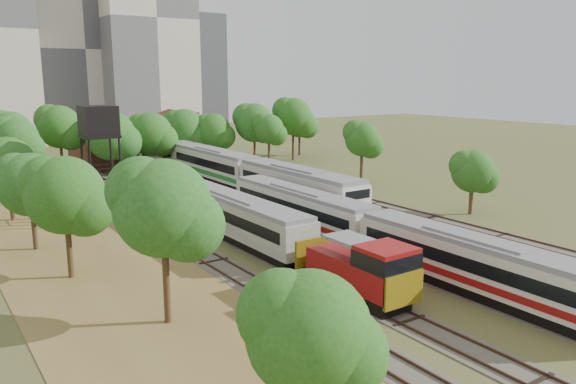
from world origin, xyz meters
TOP-DOWN VIEW (x-y plane):
  - ground at (0.00, 0.00)m, footprint 240.00×240.00m
  - dry_grass_patch at (-18.00, 8.00)m, footprint 14.00×60.00m
  - tracks at (-0.67, 25.00)m, footprint 24.60×80.00m
  - railcar_red_set at (-2.00, 5.26)m, footprint 2.76×34.58m
  - railcar_green_set at (2.00, 37.44)m, footprint 3.25×52.07m
  - railcar_rear at (-2.00, 55.94)m, footprint 3.13×16.08m
  - shunter_locomotive at (-8.00, -0.55)m, footprint 2.78×8.10m
  - old_grey_coach at (-8.00, 14.35)m, footprint 2.83×18.00m
  - water_tower at (-14.91, 25.76)m, footprint 2.95×2.95m
  - rail_pile_far at (8.20, 8.04)m, footprint 0.43×6.89m
  - maintenance_shed at (-1.00, 57.98)m, footprint 16.45×11.55m
  - tree_band_left at (-20.17, 17.41)m, footprint 8.06×55.17m
  - tree_band_far at (3.58, 49.11)m, footprint 48.58×10.81m
  - tree_band_right at (14.61, 27.83)m, footprint 5.74×38.77m
  - tower_centre at (2.00, 100.00)m, footprint 20.00×18.00m
  - tower_right at (14.00, 92.00)m, footprint 18.00×16.00m
  - tower_far_right at (34.00, 110.00)m, footprint 12.00×12.00m

SIDE VIEW (x-z plane):
  - ground at x=0.00m, z-range 0.00..0.00m
  - dry_grass_patch at x=-18.00m, z-range 0.00..0.04m
  - tracks at x=-0.67m, z-range -0.05..0.14m
  - rail_pile_far at x=8.20m, z-range 0.00..0.22m
  - shunter_locomotive at x=-8.00m, z-range -0.07..3.57m
  - railcar_red_set at x=-2.00m, z-range 0.10..3.50m
  - old_grey_coach at x=-8.00m, z-range 0.16..3.66m
  - railcar_rear at x=-2.00m, z-range 0.11..3.99m
  - railcar_green_set at x=2.00m, z-range 0.12..4.14m
  - maintenance_shed at x=-1.00m, z-range -0.87..6.70m
  - tree_band_right at x=14.61m, z-range 1.24..8.80m
  - tree_band_left at x=-20.17m, z-range 1.10..9.73m
  - tree_band_far at x=3.58m, z-range 0.96..10.54m
  - water_tower at x=-14.91m, z-range 3.50..13.71m
  - tower_far_right at x=34.00m, z-range 0.00..28.00m
  - tower_centre at x=2.00m, z-range 0.00..36.00m
  - tower_right at x=14.00m, z-range 0.00..48.00m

